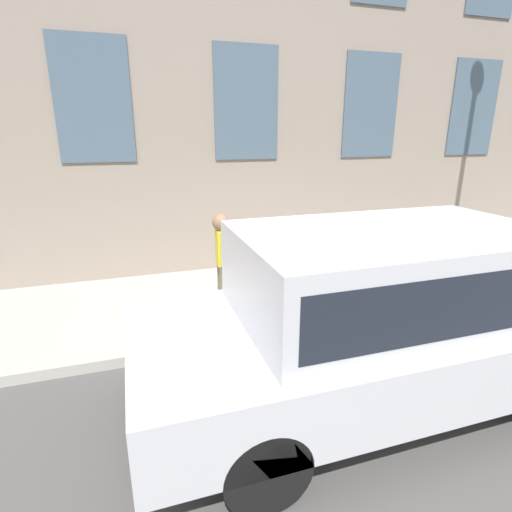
{
  "coord_description": "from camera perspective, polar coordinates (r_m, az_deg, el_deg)",
  "views": [
    {
      "loc": [
        -4.39,
        2.14,
        2.66
      ],
      "look_at": [
        0.69,
        0.5,
        1.0
      ],
      "focal_mm": 28.0,
      "sensor_mm": 36.0,
      "label": 1
    }
  ],
  "objects": [
    {
      "name": "person",
      "position": [
        5.73,
        -5.0,
        0.33
      ],
      "size": [
        0.35,
        0.23,
        1.43
      ],
      "rotation": [
        0.0,
        0.0,
        1.14
      ],
      "color": "#726651",
      "rests_on": "sidewalk"
    },
    {
      "name": "parked_truck_silver_near",
      "position": [
        4.18,
        17.69,
        -6.76
      ],
      "size": [
        2.02,
        4.78,
        1.79
      ],
      "color": "black",
      "rests_on": "ground_plane"
    },
    {
      "name": "ground_plane",
      "position": [
        5.56,
        7.29,
        -11.46
      ],
      "size": [
        80.0,
        80.0,
        0.0
      ],
      "primitive_type": "plane",
      "color": "#514F4C"
    },
    {
      "name": "fire_hydrant",
      "position": [
        5.65,
        5.09,
        -4.82
      ],
      "size": [
        0.34,
        0.45,
        0.79
      ],
      "color": "red",
      "rests_on": "sidewalk"
    },
    {
      "name": "sidewalk",
      "position": [
        6.7,
        2.23,
        -5.48
      ],
      "size": [
        2.82,
        60.0,
        0.13
      ],
      "color": "#B2ADA3",
      "rests_on": "ground_plane"
    }
  ]
}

